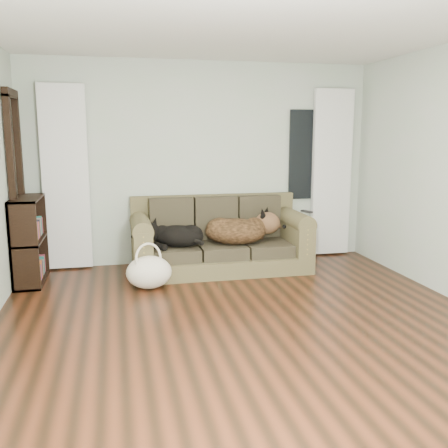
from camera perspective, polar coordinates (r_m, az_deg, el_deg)
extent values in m
plane|color=black|center=(4.45, 3.18, -12.06)|extent=(5.00, 5.00, 0.00)
plane|color=white|center=(4.21, 3.57, 22.76)|extent=(5.00, 5.00, 0.00)
cube|color=#B5B8B2|center=(6.56, -2.62, 6.92)|extent=(4.50, 0.04, 2.60)
cube|color=white|center=(6.43, -17.65, 5.03)|extent=(0.55, 0.08, 2.25)
cube|color=white|center=(7.03, 12.18, 5.71)|extent=(0.55, 0.08, 2.25)
cube|color=black|center=(6.93, 9.43, 7.81)|extent=(0.50, 0.03, 1.20)
cube|color=black|center=(6.14, -22.56, 3.55)|extent=(0.07, 0.60, 2.10)
cube|color=#4C4A32|center=(6.19, -0.45, -1.22)|extent=(2.15, 0.93, 0.88)
ellipsoid|color=black|center=(6.01, -5.59, -1.34)|extent=(0.75, 0.66, 0.26)
ellipsoid|color=black|center=(6.16, 1.74, -0.90)|extent=(0.91, 0.76, 0.35)
cube|color=black|center=(6.29, 9.44, 1.41)|extent=(0.11, 0.19, 0.02)
ellipsoid|color=#EFE1CB|center=(5.58, -8.57, -5.70)|extent=(0.57, 0.48, 0.36)
cube|color=black|center=(6.10, -21.35, -1.65)|extent=(0.38, 0.82, 0.98)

